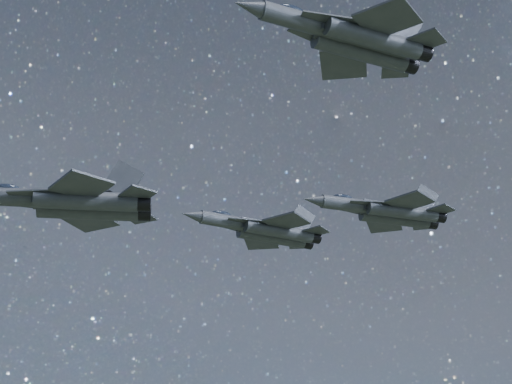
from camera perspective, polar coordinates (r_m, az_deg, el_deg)
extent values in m
cylinder|color=#2B2F36|center=(81.01, -15.50, -0.35)|extent=(8.20, 1.88, 1.72)
ellipsoid|color=#19202D|center=(81.60, -16.35, 0.22)|extent=(2.65, 1.21, 0.85)
cube|color=#2B2F36|center=(80.15, -11.47, -0.56)|extent=(9.09, 1.83, 1.44)
cylinder|color=#2B2F36|center=(78.90, -11.25, -0.57)|extent=(9.31, 1.90, 1.72)
cylinder|color=#2B2F36|center=(80.91, -11.12, -1.22)|extent=(9.31, 1.90, 1.72)
cylinder|color=black|center=(78.53, -7.56, -0.73)|extent=(1.47, 1.62, 1.59)
cylinder|color=black|center=(80.54, -7.53, -1.38)|extent=(1.47, 1.62, 1.59)
cube|color=#2B2F36|center=(79.28, -14.26, -0.05)|extent=(5.87, 2.39, 0.13)
cube|color=#2B2F36|center=(81.97, -13.99, -0.93)|extent=(5.87, 2.18, 0.13)
cube|color=#2B2F36|center=(76.63, -11.55, 0.41)|extent=(6.04, 6.23, 0.22)
cube|color=#2B2F36|center=(83.44, -11.12, -1.81)|extent=(6.11, 6.27, 0.22)
cube|color=#2B2F36|center=(77.34, -7.90, -0.13)|extent=(3.56, 3.64, 0.17)
cube|color=#2B2F36|center=(81.97, -7.81, -1.63)|extent=(3.60, 3.68, 0.17)
cube|color=#2B2F36|center=(79.26, -8.83, 0.79)|extent=(3.84, 0.56, 3.93)
cube|color=#2B2F36|center=(81.76, -8.76, -0.05)|extent=(3.84, 0.51, 3.93)
cylinder|color=#2B2F36|center=(93.37, -1.68, -2.02)|extent=(7.19, 3.56, 1.49)
cone|color=#2B2F36|center=(91.85, -4.32, -1.55)|extent=(2.59, 1.97, 1.34)
ellipsoid|color=#19202D|center=(93.26, -2.32, -1.50)|extent=(2.47, 1.64, 0.74)
cube|color=#2B2F36|center=(95.22, 1.08, -2.54)|extent=(7.90, 3.74, 1.24)
cylinder|color=#2B2F36|center=(94.41, 1.54, -2.61)|extent=(8.10, 3.85, 1.49)
cylinder|color=#2B2F36|center=(96.00, 1.04, -3.01)|extent=(8.10, 3.85, 1.49)
cylinder|color=black|center=(96.28, 3.90, -3.02)|extent=(1.60, 1.69, 1.38)
cylinder|color=black|center=(97.84, 3.37, -3.41)|extent=(1.60, 1.69, 1.38)
cube|color=#2B2F36|center=(92.86, -0.39, -1.97)|extent=(5.06, 1.62, 0.11)
cube|color=#2B2F36|center=(95.04, -1.03, -2.53)|extent=(4.87, 3.30, 0.11)
cube|color=#2B2F36|center=(92.52, 2.05, -1.98)|extent=(5.48, 5.43, 0.19)
cube|color=#2B2F36|center=(97.92, 0.36, -3.35)|extent=(4.54, 4.88, 0.19)
cube|color=#2B2F36|center=(95.17, 4.04, -2.62)|extent=(3.25, 3.23, 0.14)
cube|color=#2B2F36|center=(98.77, 2.84, -3.52)|extent=(2.66, 2.81, 0.14)
cube|color=#2B2F36|center=(96.08, 3.08, -1.82)|extent=(3.28, 0.89, 3.40)
cube|color=#2B2F36|center=(98.03, 2.44, -2.33)|extent=(3.13, 1.40, 3.40)
cylinder|color=#2B2F36|center=(58.44, 3.27, 11.23)|extent=(6.46, 3.20, 1.34)
cone|color=#2B2F36|center=(56.99, -0.50, 12.27)|extent=(2.33, 1.77, 1.20)
ellipsoid|color=#19202D|center=(58.44, 2.33, 12.00)|extent=(2.22, 1.48, 0.66)
cube|color=#2B2F36|center=(60.27, 7.10, 10.09)|extent=(7.10, 3.36, 1.12)
cylinder|color=#2B2F36|center=(59.61, 7.83, 10.13)|extent=(7.28, 3.46, 1.34)
cylinder|color=#2B2F36|center=(60.79, 6.98, 9.29)|extent=(7.28, 3.46, 1.34)
cylinder|color=black|center=(61.51, 11.01, 9.16)|extent=(1.44, 1.52, 1.24)
cylinder|color=black|center=(62.66, 10.12, 8.37)|extent=(1.44, 1.52, 1.24)
cube|color=#2B2F36|center=(58.18, 5.18, 11.37)|extent=(4.54, 1.45, 0.10)
cube|color=#2B2F36|center=(59.81, 4.09, 10.18)|extent=(4.37, 2.97, 0.10)
cube|color=#2B2F36|center=(58.25, 8.76, 11.36)|extent=(4.93, 4.88, 0.17)
cube|color=#2B2F36|center=(62.26, 5.86, 8.50)|extent=(4.08, 4.39, 0.17)
cube|color=#2B2F36|center=(60.70, 11.33, 9.90)|extent=(2.92, 2.91, 0.13)
cube|color=#2B2F36|center=(63.34, 9.28, 8.08)|extent=(2.39, 2.52, 0.13)
cube|color=#2B2F36|center=(61.58, 9.86, 10.86)|extent=(2.95, 0.80, 3.06)
cube|color=#2B2F36|center=(63.01, 8.77, 9.84)|extent=(2.81, 1.26, 3.06)
cylinder|color=#2B2F36|center=(85.33, 6.47, -0.88)|extent=(6.66, 2.49, 1.37)
cone|color=#2B2F36|center=(83.86, 3.81, -0.54)|extent=(2.30, 1.58, 1.23)
ellipsoid|color=#19202D|center=(85.22, 5.80, -0.39)|extent=(2.23, 1.28, 0.68)
cube|color=#2B2F36|center=(87.11, 9.25, -1.26)|extent=(7.35, 2.56, 1.15)
cylinder|color=#2B2F36|center=(86.38, 9.73, -1.30)|extent=(7.53, 2.64, 1.37)
cylinder|color=#2B2F36|center=(87.82, 9.24, -1.74)|extent=(7.53, 2.64, 1.37)
cylinder|color=black|center=(88.17, 12.10, -1.59)|extent=(1.35, 1.45, 1.27)
cylinder|color=black|center=(89.58, 11.58, -2.03)|extent=(1.35, 1.45, 1.27)
cube|color=#2B2F36|center=(84.90, 7.77, -0.75)|extent=(4.60, 1.05, 0.11)
cube|color=#2B2F36|center=(86.88, 7.14, -1.37)|extent=(4.63, 2.55, 0.11)
cube|color=#2B2F36|center=(84.67, 10.23, -0.61)|extent=(5.02, 5.06, 0.18)
cube|color=#2B2F36|center=(89.56, 8.55, -2.15)|extent=(4.52, 4.77, 0.18)
cube|color=#2B2F36|center=(87.17, 12.24, -1.17)|extent=(2.97, 2.99, 0.13)
cube|color=#2B2F36|center=(90.42, 11.04, -2.18)|extent=(2.66, 2.76, 0.13)
cube|color=#2B2F36|center=(87.99, 11.21, -0.43)|extent=(3.07, 0.53, 3.14)
cube|color=#2B2F36|center=(89.75, 10.58, -1.00)|extent=(3.00, 0.91, 3.14)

